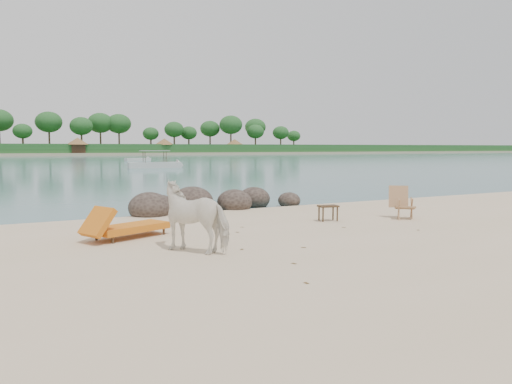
% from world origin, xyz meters
% --- Properties ---
extents(water, '(400.00, 400.00, 0.00)m').
position_xyz_m(water, '(0.00, 90.00, 0.00)').
color(water, '#336767').
rests_on(water, ground).
extents(far_shore, '(420.00, 90.00, 1.40)m').
position_xyz_m(far_shore, '(0.00, 170.00, 0.00)').
color(far_shore, tan).
rests_on(far_shore, ground).
extents(far_scenery, '(420.00, 18.00, 9.50)m').
position_xyz_m(far_scenery, '(0.03, 136.70, 3.14)').
color(far_scenery, '#1E4C1E').
rests_on(far_scenery, ground).
extents(boulders, '(6.46, 2.98, 1.06)m').
position_xyz_m(boulders, '(0.23, 6.68, 0.21)').
color(boulders, '#2C231D').
rests_on(boulders, ground).
extents(cow, '(1.62, 1.82, 1.43)m').
position_xyz_m(cow, '(-2.61, 0.32, 0.71)').
color(cow, white).
rests_on(cow, ground).
extents(side_table, '(0.61, 0.45, 0.45)m').
position_xyz_m(side_table, '(2.21, 2.36, 0.22)').
color(side_table, '#341F15').
rests_on(side_table, ground).
extents(lounge_chair, '(2.36, 1.59, 0.67)m').
position_xyz_m(lounge_chair, '(-3.43, 2.43, 0.33)').
color(lounge_chair, '#C96E17').
rests_on(lounge_chair, ground).
extents(deck_chair, '(0.91, 0.92, 0.97)m').
position_xyz_m(deck_chair, '(4.48, 1.64, 0.48)').
color(deck_chair, tan).
rests_on(deck_chair, ground).
extents(boat_mid, '(6.33, 2.00, 3.03)m').
position_xyz_m(boat_mid, '(9.39, 42.75, 1.52)').
color(boat_mid, beige).
rests_on(boat_mid, water).
extents(boat_far, '(4.99, 2.38, 0.57)m').
position_xyz_m(boat_far, '(15.08, 70.78, 0.28)').
color(boat_far, beige).
rests_on(boat_far, water).
extents(dead_leaves, '(7.15, 6.81, 0.00)m').
position_xyz_m(dead_leaves, '(-0.17, 0.20, 0.00)').
color(dead_leaves, brown).
rests_on(dead_leaves, ground).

